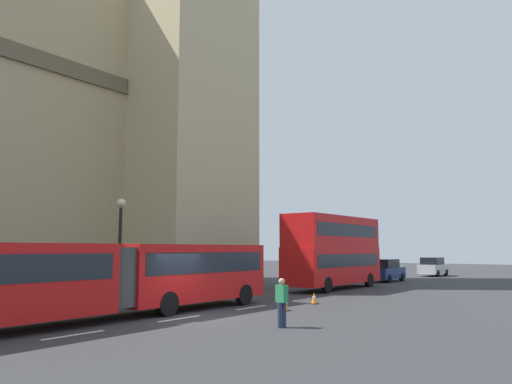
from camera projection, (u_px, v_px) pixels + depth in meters
ground_plane at (191, 317)px, 19.66m from camera, size 160.00×160.00×0.00m
lane_centre_marking at (132, 326)px, 17.35m from camera, size 25.20×0.16×0.01m
articulated_bus at (109, 274)px, 19.07m from camera, size 16.93×2.54×2.90m
double_decker_bus at (334, 249)px, 33.70m from camera, size 9.67×2.54×4.90m
sedan_lead at (386, 270)px, 41.08m from camera, size 4.40×1.86×1.85m
sedan_trailing at (433, 267)px, 49.48m from camera, size 4.40×1.86×1.85m
traffic_cone_west at (285, 304)px, 21.62m from camera, size 0.36×0.36×0.58m
traffic_cone_middle at (314, 298)px, 24.36m from camera, size 0.36×0.36×0.58m
street_lamp at (120, 242)px, 25.04m from camera, size 0.44×0.44×5.27m
pedestrian_near_cones at (282, 301)px, 17.11m from camera, size 0.36×0.43×1.69m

